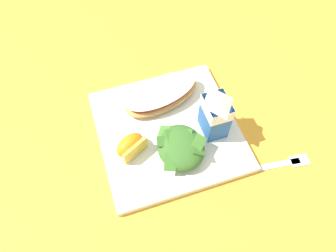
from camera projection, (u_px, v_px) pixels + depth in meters
ground at (168, 133)px, 0.65m from camera, size 3.00×3.00×0.00m
white_plate at (168, 131)px, 0.64m from camera, size 0.28×0.28×0.02m
cheesy_pizza_bread at (162, 95)px, 0.66m from camera, size 0.12×0.18×0.04m
green_salad_pile at (181, 147)px, 0.59m from camera, size 0.11×0.10×0.04m
milk_carton at (216, 112)px, 0.59m from camera, size 0.06×0.04×0.11m
orange_wedge_front at (130, 146)px, 0.59m from camera, size 0.06×0.07×0.04m
metal_fork at (271, 166)px, 0.61m from camera, size 0.04×0.19×0.01m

